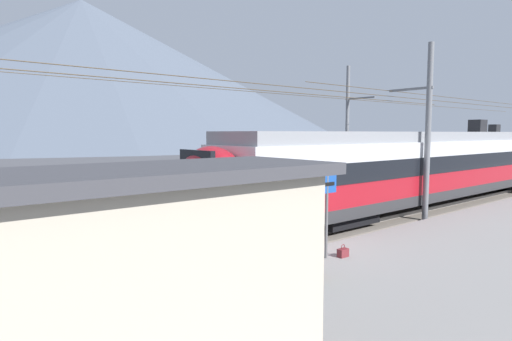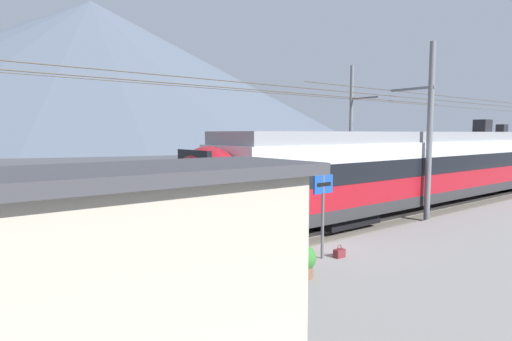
{
  "view_description": "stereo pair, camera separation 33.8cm",
  "coord_description": "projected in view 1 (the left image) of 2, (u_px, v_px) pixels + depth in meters",
  "views": [
    {
      "loc": [
        -8.76,
        -9.41,
        3.8
      ],
      "look_at": [
        1.6,
        3.57,
        2.28
      ],
      "focal_mm": 28.89,
      "sensor_mm": 36.0,
      "label": 1
    },
    {
      "loc": [
        -8.5,
        -9.62,
        3.8
      ],
      "look_at": [
        1.6,
        3.57,
        2.28
      ],
      "focal_mm": 28.89,
      "sensor_mm": 36.0,
      "label": 2
    }
  ],
  "objects": [
    {
      "name": "platform_slab",
      "position": [
        439.0,
        295.0,
        9.2
      ],
      "size": [
        120.0,
        8.12,
        0.35
      ],
      "primitive_type": "cube",
      "color": "gray",
      "rests_on": "ground"
    },
    {
      "name": "catenary_mast_mid",
      "position": [
        425.0,
        130.0,
        17.15
      ],
      "size": [
        41.2,
        2.01,
        7.48
      ],
      "color": "slate",
      "rests_on": "ground"
    },
    {
      "name": "catenary_mast_far_side",
      "position": [
        349.0,
        126.0,
        27.3
      ],
      "size": [
        41.2,
        2.28,
        8.2
      ],
      "color": "slate",
      "rests_on": "ground"
    },
    {
      "name": "platform_sign",
      "position": [
        327.0,
        197.0,
        11.23
      ],
      "size": [
        0.7,
        0.08,
        2.31
      ],
      "color": "#59595B",
      "rests_on": "platform_slab"
    },
    {
      "name": "ground_plane",
      "position": [
        287.0,
        252.0,
        13.11
      ],
      "size": [
        400.0,
        400.0,
        0.0
      ],
      "primitive_type": "plane",
      "color": "#4C4C51"
    },
    {
      "name": "passenger_walking",
      "position": [
        133.0,
        270.0,
        7.54
      ],
      "size": [
        0.53,
        0.22,
        1.69
      ],
      "color": "#383842",
      "rests_on": "platform_slab"
    },
    {
      "name": "track_far",
      "position": [
        188.0,
        218.0,
        18.05
      ],
      "size": [
        120.0,
        3.0,
        0.28
      ],
      "color": "slate",
      "rests_on": "ground"
    },
    {
      "name": "handbag_near_sign",
      "position": [
        343.0,
        253.0,
        11.47
      ],
      "size": [
        0.32,
        0.18,
        0.36
      ],
      "color": "maroon",
      "rests_on": "platform_slab"
    },
    {
      "name": "train_near_platform",
      "position": [
        435.0,
        164.0,
        20.98
      ],
      "size": [
        28.45,
        3.02,
        4.27
      ],
      "color": "#2D2D30",
      "rests_on": "track_near"
    },
    {
      "name": "track_near",
      "position": [
        262.0,
        242.0,
        14.07
      ],
      "size": [
        120.0,
        3.0,
        0.28
      ],
      "color": "slate",
      "rests_on": "ground"
    },
    {
      "name": "potted_plant_platform_edge",
      "position": [
        309.0,
        259.0,
        9.84
      ],
      "size": [
        0.64,
        0.64,
        0.8
      ],
      "color": "brown",
      "rests_on": "platform_slab"
    },
    {
      "name": "train_far_track",
      "position": [
        466.0,
        152.0,
        34.04
      ],
      "size": [
        33.34,
        3.0,
        4.27
      ],
      "color": "#2D2D30",
      "rests_on": "track_far"
    },
    {
      "name": "handbag_beside_passenger",
      "position": [
        187.0,
        295.0,
        8.34
      ],
      "size": [
        0.32,
        0.18,
        0.44
      ],
      "color": "maroon",
      "rests_on": "platform_slab"
    },
    {
      "name": "platform_shelter",
      "position": [
        130.0,
        293.0,
        4.91
      ],
      "size": [
        5.4,
        2.06,
        3.04
      ],
      "color": "#B7AD99",
      "rests_on": "platform_slab"
    },
    {
      "name": "mountain_central_peak",
      "position": [
        84.0,
        72.0,
        150.01
      ],
      "size": [
        192.48,
        192.48,
        51.52
      ],
      "primitive_type": "cone",
      "color": "#515B6B",
      "rests_on": "ground"
    }
  ]
}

